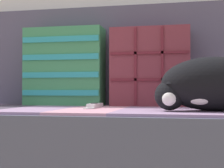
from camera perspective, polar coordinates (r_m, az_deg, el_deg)
couch at (r=1.51m, az=-2.14°, el=-11.63°), size 1.70×0.79×0.40m
sofa_backrest at (r=1.81m, az=0.40°, el=4.58°), size 1.67×0.14×0.50m
throw_pillow_quilted at (r=1.63m, az=6.37°, el=2.83°), size 0.37×0.14×0.37m
throw_pillow_striped at (r=1.73m, az=-7.91°, el=2.86°), size 0.39×0.14×0.38m
sleeping_cat at (r=1.29m, az=16.19°, el=-0.20°), size 0.45×0.31×0.20m
game_remote_far at (r=1.46m, az=-2.91°, el=-3.63°), size 0.05×0.19×0.02m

